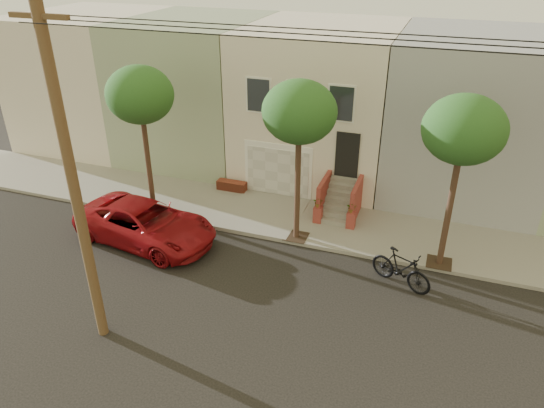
% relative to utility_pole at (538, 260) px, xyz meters
% --- Properties ---
extents(ground, '(90.00, 90.00, 0.00)m').
position_rel_utility_pole_xyz_m(ground, '(-8.00, 3.20, -5.19)').
color(ground, black).
rests_on(ground, ground).
extents(sidewalk, '(40.00, 3.70, 0.15)m').
position_rel_utility_pole_xyz_m(sidewalk, '(-8.00, 8.55, -5.11)').
color(sidewalk, gray).
rests_on(sidewalk, ground).
extents(house_row, '(33.10, 11.70, 7.00)m').
position_rel_utility_pole_xyz_m(house_row, '(-8.00, 14.39, -1.54)').
color(house_row, beige).
rests_on(house_row, sidewalk).
extents(tree_left, '(2.70, 2.57, 6.30)m').
position_rel_utility_pole_xyz_m(tree_left, '(-13.50, 7.10, 0.07)').
color(tree_left, '#2D2116').
rests_on(tree_left, sidewalk).
extents(tree_mid, '(2.70, 2.57, 6.30)m').
position_rel_utility_pole_xyz_m(tree_mid, '(-7.00, 7.10, 0.07)').
color(tree_mid, '#2D2116').
rests_on(tree_mid, sidewalk).
extents(tree_right, '(2.70, 2.57, 6.30)m').
position_rel_utility_pole_xyz_m(tree_right, '(-1.50, 7.10, 0.07)').
color(tree_right, '#2D2116').
rests_on(tree_right, sidewalk).
extents(utility_pole, '(23.60, 1.22, 10.00)m').
position_rel_utility_pole_xyz_m(utility_pole, '(0.00, 0.00, 0.00)').
color(utility_pole, '#4A3222').
rests_on(utility_pole, ground).
extents(pickup_truck, '(6.10, 3.48, 1.60)m').
position_rel_utility_pole_xyz_m(pickup_truck, '(-12.57, 5.05, -4.38)').
color(pickup_truck, maroon).
rests_on(pickup_truck, ground).
extents(motorcycle, '(2.35, 1.54, 1.37)m').
position_rel_utility_pole_xyz_m(motorcycle, '(-2.74, 5.46, -4.50)').
color(motorcycle, black).
rests_on(motorcycle, ground).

